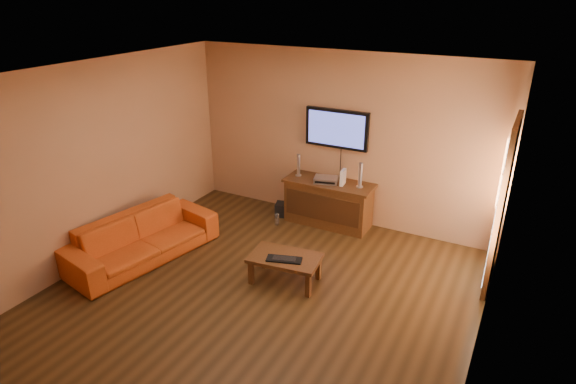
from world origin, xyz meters
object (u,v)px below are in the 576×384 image
Objects in this scene: coffee_table at (285,260)px; speaker_left at (299,166)px; bottle at (277,219)px; keyboard at (284,259)px; television at (337,129)px; game_console at (343,177)px; media_console at (328,203)px; speaker_right at (360,176)px; av_receiver at (326,180)px; subwoofer at (283,209)px; sofa at (141,231)px.

coffee_table is 2.63× the size of speaker_left.
keyboard is at bearing -57.72° from bottle.
game_console is (0.23, -0.24, -0.68)m from television.
television is at bearing 129.55° from game_console.
television is 4.95× the size of bottle.
media_console is at bearing 31.51° from bottle.
game_console is at bearing -173.64° from speaker_right.
television is 2.36m from coffee_table.
av_receiver is 1.02m from bottle.
subwoofer is at bearing -173.99° from media_console.
game_console is at bearing -1.87° from media_console.
television reaches higher than bottle.
game_console reaches higher than keyboard.
game_console reaches higher than av_receiver.
television is 0.48× the size of sofa.
keyboard is (0.25, -1.84, -0.38)m from av_receiver.
media_console is 1.80m from coffee_table.
media_console is at bearing 23.57° from av_receiver.
media_console is 0.73m from speaker_right.
speaker_left is at bearing 178.57° from media_console.
speaker_left is 0.93m from bottle.
media_console is 2.88m from sofa.
bottle is at bearing -160.53° from game_console.
television is 4.18× the size of game_console.
media_console is 0.53m from game_console.
speaker_right is (0.50, 0.02, 0.54)m from media_console.
speaker_right is at bearing 79.95° from coffee_table.
speaker_right reaches higher than keyboard.
coffee_table is 1.83m from av_receiver.
av_receiver is 1.49× the size of game_console.
speaker_right is (0.32, 1.81, 0.58)m from coffee_table.
media_console reaches higher than keyboard.
television is at bearing -26.25° from sofa.
bottle is at bearing -22.21° from sofa.
coffee_table is at bearing -57.08° from bottle.
bottle is at bearing 122.28° from keyboard.
media_console is at bearing -90.00° from television.
subwoofer is at bearing 168.52° from av_receiver.
coffee_table is 2.10m from sofa.
sofa is (-2.06, -0.39, 0.10)m from coffee_table.
speaker_left reaches higher than game_console.
speaker_left is 0.82m from subwoofer.
subwoofer is at bearing -175.33° from speaker_right.
television reaches higher than game_console.
television reaches higher than subwoofer.
sofa is at bearing -127.96° from television.
game_console is (0.06, 1.78, 0.53)m from coffee_table.
speaker_right is (2.38, 2.20, 0.49)m from sofa.
speaker_left is (-0.54, -0.22, -0.63)m from television.
sofa is 2.11m from keyboard.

